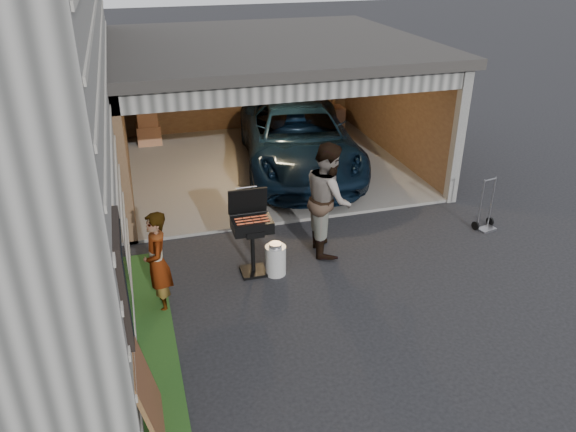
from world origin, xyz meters
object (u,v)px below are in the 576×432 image
Objects in this scene: hand_truck at (485,219)px; man at (328,198)px; minivan at (298,142)px; woman at (157,263)px; bbq_grill at (252,227)px; propane_tank at (276,260)px; plywood_panel at (148,395)px.

man is at bearing 166.10° from hand_truck.
minivan is 3.35× the size of woman.
minivan is 2.67× the size of man.
bbq_grill reaches higher than propane_tank.
bbq_grill is at bearing 171.38° from hand_truck.
hand_truck is at bearing 26.71° from plywood_panel.
man is at bearing 106.81° from woman.
man reaches higher than minivan.
hand_truck is (4.15, 0.42, -0.06)m from propane_tank.
plywood_panel is (-0.30, -2.30, -0.24)m from woman.
propane_tank is at bearing -24.72° from bbq_grill.
propane_tank is 3.49m from plywood_panel.
propane_tank is at bearing 52.07° from plywood_panel.
bbq_grill is (-1.98, -3.93, 0.10)m from minivan.
plywood_panel is (-3.78, -6.83, -0.18)m from minivan.
propane_tank is 4.17m from hand_truck.
man is (2.90, 0.96, 0.20)m from woman.
woman is at bearing 82.58° from plywood_panel.
plywood_panel is at bearing -110.19° from minivan.
minivan is at bearing 140.86° from woman.
man is at bearing 14.61° from bbq_grill.
bbq_grill reaches higher than hand_truck.
man reaches higher than plywood_panel.
propane_tank is 0.50× the size of hand_truck.
bbq_grill is 3.43m from plywood_panel.
bbq_grill is 1.27× the size of plywood_panel.
hand_truck reaches higher than propane_tank.
minivan is 3.62m from man.
woman is at bearing 116.47° from man.
bbq_grill is 2.76× the size of propane_tank.
woman is 1.42× the size of plywood_panel.
woman reaches higher than hand_truck.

